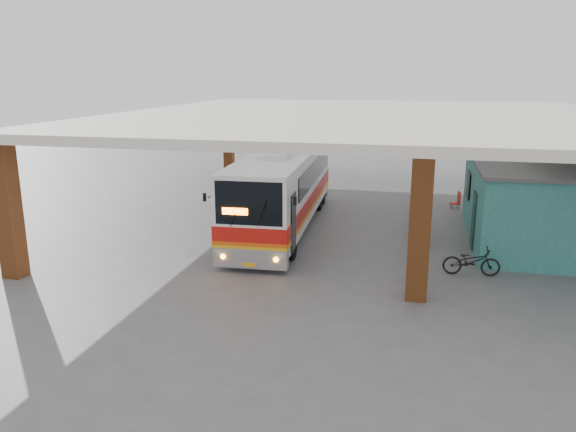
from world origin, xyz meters
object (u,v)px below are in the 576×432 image
Objects in this scene: motorcycle at (471,261)px; pedestrian at (418,252)px; coach_bus at (283,188)px; red_chair at (457,200)px.

pedestrian reaches higher than motorcycle.
motorcycle is (7.23, -4.24, -1.23)m from coach_bus.
coach_bus is 8.47m from motorcycle.
coach_bus is 7.50m from pedestrian.
coach_bus reaches higher than red_chair.
coach_bus is 9.15m from red_chair.
coach_bus is at bearing 56.52° from motorcycle.
red_chair is (1.78, 10.32, -0.52)m from pedestrian.
pedestrian is 10.49m from red_chair.
red_chair is (0.09, 9.56, -0.10)m from motorcycle.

